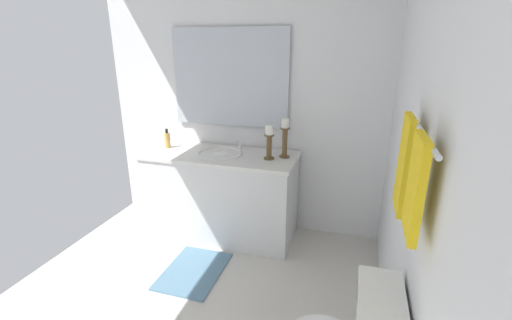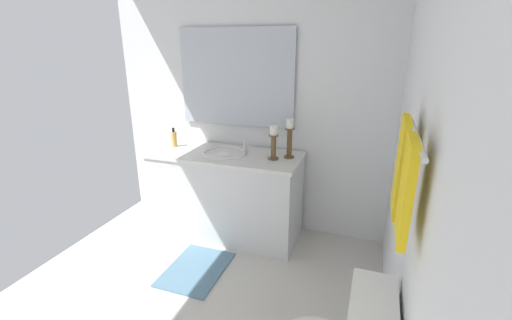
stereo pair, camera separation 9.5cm
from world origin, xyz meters
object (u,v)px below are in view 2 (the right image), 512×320
towel_near_vanity (401,167)px  bath_mat (196,269)px  mirror (236,78)px  candle_holder_short (274,142)px  towel_center (406,190)px  sink_basin (225,157)px  soap_bottle (174,139)px  vanity_cabinet (226,194)px  candle_holder_tall (290,137)px  towel_bar (415,132)px

towel_near_vanity → bath_mat: bearing=-110.3°
mirror → candle_holder_short: bearing=57.1°
towel_near_vanity → towel_center: same height
sink_basin → bath_mat: (0.62, -0.00, -0.76)m
sink_basin → soap_bottle: (-0.04, -0.55, 0.11)m
sink_basin → candle_holder_short: 0.49m
towel_center → towel_near_vanity: bearing=180.0°
soap_bottle → towel_near_vanity: (1.17, 1.91, 0.35)m
vanity_cabinet → sink_basin: (-0.00, 0.00, 0.36)m
mirror → candle_holder_short: (0.29, 0.45, -0.48)m
candle_holder_tall → towel_center: size_ratio=0.91×
sink_basin → mirror: mirror is taller
mirror → towel_bar: (1.59, 1.38, -0.01)m
sink_basin → mirror: (-0.28, -0.00, 0.67)m
vanity_cabinet → mirror: (-0.28, 0.00, 1.04)m
vanity_cabinet → bath_mat: 0.74m
sink_basin → soap_bottle: soap_bottle is taller
towel_center → bath_mat: size_ratio=0.62×
towel_center → bath_mat: 2.04m
towel_near_vanity → bath_mat: (-0.51, -1.36, -1.22)m
vanity_cabinet → mirror: 1.07m
towel_bar → candle_holder_short: bearing=-144.3°
mirror → towel_near_vanity: 1.97m
soap_bottle → candle_holder_short: bearing=86.9°
towel_bar → bath_mat: 2.09m
mirror → soap_bottle: size_ratio=6.09×
sink_basin → candle_holder_tall: 0.61m
vanity_cabinet → towel_center: size_ratio=3.71×
candle_holder_tall → towel_bar: size_ratio=0.48×
candle_holder_short → towel_near_vanity: size_ratio=0.66×
towel_bar → towel_center: size_ratio=1.90×
towel_center → candle_holder_tall: bearing=-152.9°
sink_basin → candle_holder_short: candle_holder_short is taller
towel_near_vanity → towel_bar: bearing=5.8°
towel_bar → candle_holder_tall: bearing=-149.5°
towel_bar → soap_bottle: bearing=-124.9°
candle_holder_short → bath_mat: 1.22m
candle_holder_tall → soap_bottle: size_ratio=1.87×
bath_mat → towel_center: bearing=57.8°
sink_basin → mirror: 0.73m
sink_basin → candle_holder_tall: size_ratio=1.19×
sink_basin → soap_bottle: 0.56m
candle_holder_short → vanity_cabinet: bearing=-91.7°
sink_basin → towel_center: size_ratio=1.08×
soap_bottle → towel_near_vanity: size_ratio=0.41×
mirror → bath_mat: size_ratio=1.83×
vanity_cabinet → towel_center: (1.48, 1.36, 0.85)m
candle_holder_tall → towel_near_vanity: (1.20, 0.80, 0.24)m
vanity_cabinet → mirror: size_ratio=1.25×
vanity_cabinet → mirror: bearing=180.0°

